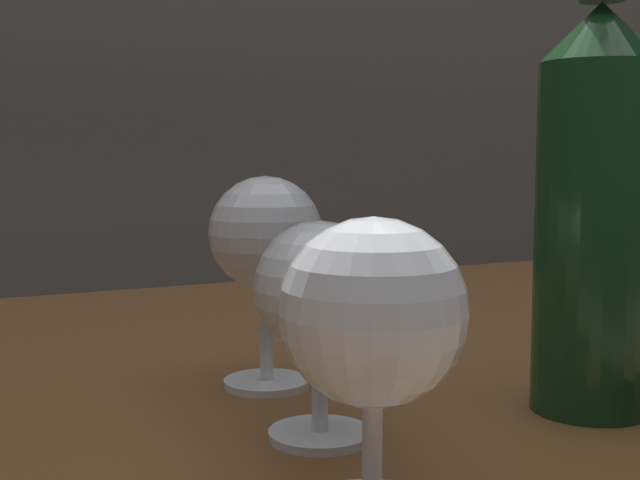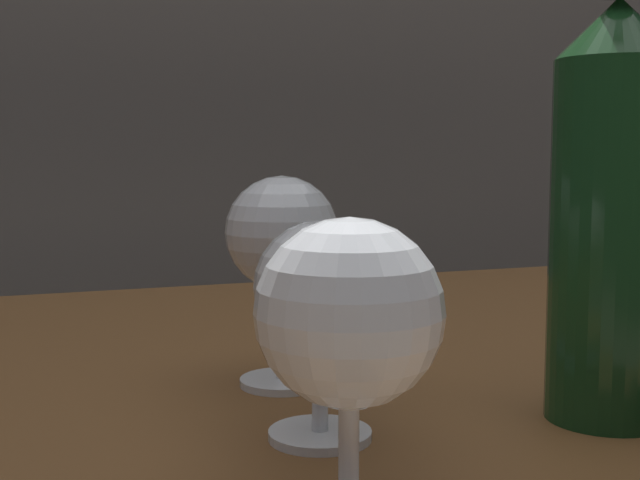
% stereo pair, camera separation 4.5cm
% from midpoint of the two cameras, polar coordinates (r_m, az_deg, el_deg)
% --- Properties ---
extents(dining_table, '(1.47, 0.76, 0.71)m').
position_cam_midpoint_polar(dining_table, '(0.66, -6.26, -15.72)').
color(dining_table, brown).
rests_on(dining_table, ground_plane).
extents(wine_glass_merlot, '(0.08, 0.08, 0.13)m').
position_cam_midpoint_polar(wine_glass_merlot, '(0.36, -0.02, -5.33)').
color(wine_glass_merlot, white).
rests_on(wine_glass_merlot, dining_table).
extents(wine_glass_amber, '(0.07, 0.07, 0.12)m').
position_cam_midpoint_polar(wine_glass_amber, '(0.46, -2.84, -3.74)').
color(wine_glass_amber, white).
rests_on(wine_glass_amber, dining_table).
extents(wine_glass_port, '(0.08, 0.08, 0.14)m').
position_cam_midpoint_polar(wine_glass_port, '(0.56, -6.01, -0.01)').
color(wine_glass_port, white).
rests_on(wine_glass_port, dining_table).
extents(wine_bottle, '(0.07, 0.07, 0.34)m').
position_cam_midpoint_polar(wine_bottle, '(0.52, 15.82, 2.89)').
color(wine_bottle, '#143819').
rests_on(wine_bottle, dining_table).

